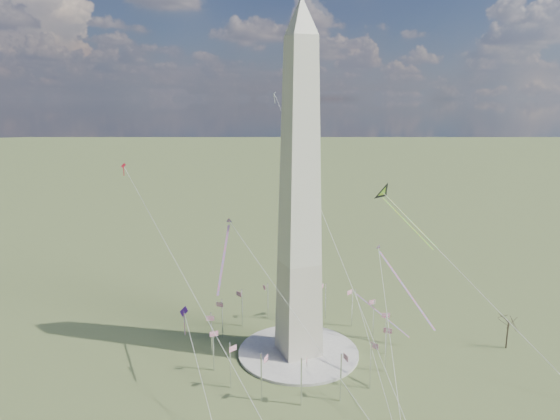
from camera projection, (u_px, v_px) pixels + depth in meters
name	position (u px, v px, depth m)	size (l,w,h in m)	color
ground	(298.00, 353.00, 149.71)	(2000.00, 2000.00, 0.00)	#4C6130
plaza	(298.00, 352.00, 149.62)	(36.00, 36.00, 0.80)	beige
washington_monument	(300.00, 197.00, 139.27)	(15.56, 15.56, 100.00)	beige
flagpole_ring	(299.00, 331.00, 148.12)	(54.40, 54.40, 13.00)	white
tree_near	(509.00, 319.00, 150.77)	(7.74, 7.74, 13.54)	#413427
kite_delta_black	(386.00, 196.00, 157.58)	(12.94, 21.94, 18.03)	black
kite_diamond_purple	(184.00, 315.00, 133.58)	(1.84, 2.88, 8.78)	#3B1665
kite_streamer_left	(396.00, 274.00, 136.88)	(3.69, 24.26, 16.66)	red
kite_streamer_mid	(225.00, 246.00, 135.80)	(10.37, 20.44, 15.05)	red
kite_streamer_right	(374.00, 308.00, 156.59)	(12.77, 14.84, 12.67)	red
kite_small_red	(124.00, 167.00, 159.20)	(1.52, 1.36, 4.15)	red
kite_small_white	(274.00, 95.00, 183.18)	(1.46, 2.09, 4.36)	white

